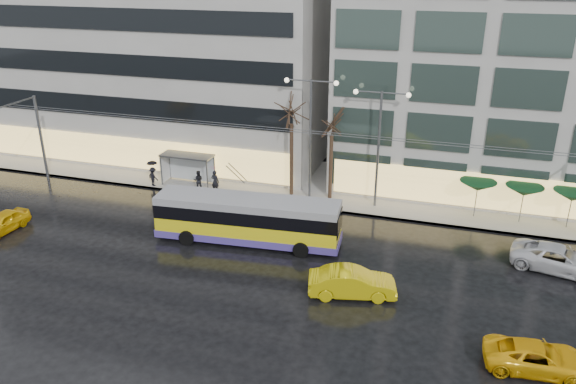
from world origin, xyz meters
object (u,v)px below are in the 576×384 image
at_px(taxi_a, 2,223).
at_px(street_lamp_near, 311,123).
at_px(trolleybus, 248,221).
at_px(bus_shelter, 184,162).

bearing_deg(taxi_a, street_lamp_near, 35.65).
distance_m(trolleybus, bus_shelter, 11.49).
relative_size(bus_shelter, taxi_a, 1.06).
height_order(trolleybus, bus_shelter, trolleybus).
height_order(trolleybus, street_lamp_near, street_lamp_near).
bearing_deg(bus_shelter, taxi_a, -124.47).
xyz_separation_m(trolleybus, taxi_a, (-16.24, -3.57, -0.82)).
xyz_separation_m(trolleybus, street_lamp_near, (1.95, 7.91, 4.50)).
relative_size(trolleybus, bus_shelter, 2.86).
bearing_deg(trolleybus, bus_shelter, 137.23).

